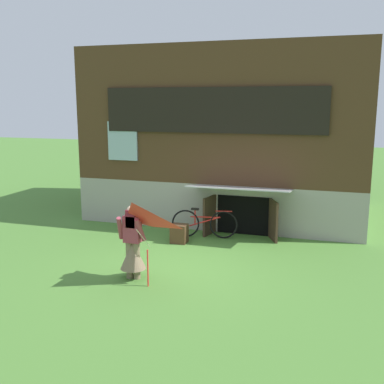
{
  "coord_description": "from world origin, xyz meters",
  "views": [
    {
      "loc": [
        3.18,
        -8.89,
        3.54
      ],
      "look_at": [
        0.12,
        0.87,
        1.52
      ],
      "focal_mm": 42.79,
      "sensor_mm": 36.0,
      "label": 1
    }
  ],
  "objects_px": {
    "kite": "(132,226)",
    "wooden_crate": "(179,234)",
    "person": "(133,248)",
    "bicycle_red": "(204,224)"
  },
  "relations": [
    {
      "from": "kite",
      "to": "wooden_crate",
      "type": "height_order",
      "value": "kite"
    },
    {
      "from": "kite",
      "to": "person",
      "type": "bearing_deg",
      "value": 115.46
    },
    {
      "from": "bicycle_red",
      "to": "person",
      "type": "bearing_deg",
      "value": -110.47
    },
    {
      "from": "kite",
      "to": "wooden_crate",
      "type": "relative_size",
      "value": 3.37
    },
    {
      "from": "person",
      "to": "kite",
      "type": "xyz_separation_m",
      "value": [
        0.27,
        -0.57,
        0.63
      ]
    },
    {
      "from": "kite",
      "to": "bicycle_red",
      "type": "bearing_deg",
      "value": 85.02
    },
    {
      "from": "kite",
      "to": "wooden_crate",
      "type": "xyz_separation_m",
      "value": [
        -0.17,
        3.14,
        -1.03
      ]
    },
    {
      "from": "wooden_crate",
      "to": "person",
      "type": "bearing_deg",
      "value": -92.37
    },
    {
      "from": "person",
      "to": "kite",
      "type": "distance_m",
      "value": 0.9
    },
    {
      "from": "person",
      "to": "wooden_crate",
      "type": "relative_size",
      "value": 3.21
    }
  ]
}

